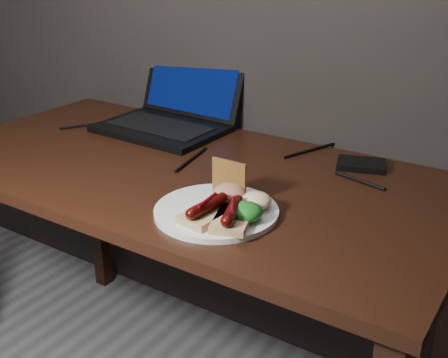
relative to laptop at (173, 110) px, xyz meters
name	(u,v)px	position (x,y,z in m)	size (l,w,h in m)	color
desk	(184,199)	(0.23, -0.26, -0.14)	(1.40, 0.70, 0.75)	black
laptop	(173,110)	(0.00, 0.00, 0.00)	(0.38, 0.35, 0.25)	black
hard_drive	(361,165)	(0.61, -0.01, -0.05)	(0.12, 0.08, 0.02)	black
desk_cables	(225,149)	(0.25, -0.09, -0.05)	(0.99, 0.44, 0.01)	black
plate	(216,211)	(0.45, -0.43, -0.05)	(0.27, 0.27, 0.01)	white
bread_sausage_center	(207,211)	(0.46, -0.47, -0.02)	(0.08, 0.12, 0.04)	tan
bread_sausage_right	(232,216)	(0.51, -0.47, -0.02)	(0.10, 0.13, 0.04)	tan
crispbread	(229,179)	(0.44, -0.36, 0.00)	(0.09, 0.01, 0.09)	olive
salad_greens	(245,212)	(0.53, -0.44, -0.02)	(0.07, 0.07, 0.04)	#125611
salsa_mound	(229,193)	(0.45, -0.38, -0.02)	(0.07, 0.07, 0.04)	maroon
coleslaw_mound	(256,201)	(0.52, -0.38, -0.02)	(0.06, 0.06, 0.04)	white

